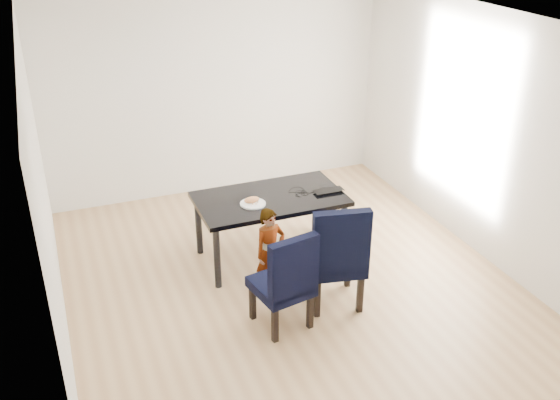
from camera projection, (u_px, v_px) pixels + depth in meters
name	position (u px, v px, depth m)	size (l,w,h in m)	color
floor	(287.00, 279.00, 6.67)	(4.50, 5.00, 0.01)	tan
ceiling	(288.00, 20.00, 5.46)	(4.50, 5.00, 0.01)	white
wall_back	(216.00, 93.00, 8.15)	(4.50, 0.01, 2.70)	white
wall_front	(435.00, 305.00, 3.98)	(4.50, 0.01, 2.70)	white
wall_left	(43.00, 200.00, 5.33)	(0.01, 5.00, 2.70)	white
wall_right	(479.00, 133.00, 6.80)	(0.01, 5.00, 2.70)	white
dining_table	(270.00, 227.00, 6.92)	(1.60, 0.90, 0.75)	black
chair_left	(281.00, 278.00, 5.76)	(0.49, 0.51, 1.02)	black
chair_right	(334.00, 252.00, 6.07)	(0.54, 0.56, 1.13)	black
child	(270.00, 252.00, 6.25)	(0.35, 0.23, 0.95)	orange
plate	(253.00, 204.00, 6.58)	(0.27, 0.27, 0.02)	white
sandwich	(252.00, 200.00, 6.57)	(0.17, 0.08, 0.07)	#C87C47
laptop	(327.00, 189.00, 6.89)	(0.34, 0.22, 0.03)	black
cable_tangle	(302.00, 194.00, 6.80)	(0.14, 0.14, 0.01)	black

